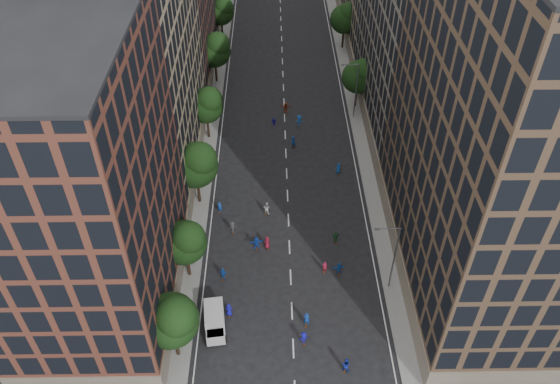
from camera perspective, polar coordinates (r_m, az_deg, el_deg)
The scene contains 36 objects.
ground at distance 80.58m, azimuth 0.56°, elevation 5.80°, with size 240.00×240.00×0.00m, color black.
sidewalk_left at distance 87.32m, azimuth -7.54°, elevation 8.59°, with size 4.00×105.00×0.15m, color slate.
sidewalk_right at distance 87.80m, azimuth 8.39°, elevation 8.70°, with size 4.00×105.00×0.15m, color slate.
bldg_left_a at distance 51.46m, azimuth -20.22°, elevation -0.03°, with size 14.00×22.00×30.00m, color #582D21.
bldg_left_b at distance 69.63m, azimuth -15.61°, elevation 14.45°, with size 14.00×26.00×34.00m, color #948261.
bldg_right_a at distance 53.91m, azimuth 22.06°, elevation 5.58°, with size 14.00×30.00×36.00m, color #4C3828.
bldg_right_b at distance 78.62m, azimuth 15.23°, elevation 17.27°, with size 14.00×28.00×33.00m, color #665E54.
tree_left_0 at distance 51.26m, azimuth -11.18°, elevation -12.92°, with size 5.20×5.20×8.83m.
tree_left_1 at distance 57.86m, azimuth -9.84°, elevation -5.09°, with size 4.80×4.80×8.21m.
tree_left_2 at distance 66.07m, azimuth -8.72°, elevation 2.95°, with size 5.60×5.60×9.45m.
tree_left_3 at distance 77.74m, azimuth -7.66°, elevation 9.09°, with size 5.00×5.00×8.58m.
tree_left_4 at distance 91.45m, azimuth -6.79°, elevation 14.62°, with size 5.40×5.40×9.08m.
tree_left_5 at distance 106.10m, azimuth -6.11°, elevation 18.34°, with size 4.80×4.80×8.33m.
tree_right_a at distance 85.17m, azimuth 8.31°, elevation 11.97°, with size 5.00×5.00×8.39m.
tree_right_b at distance 102.74m, azimuth 6.90°, elevation 17.65°, with size 5.20×5.20×8.83m.
streetlamp_near at distance 57.43m, azimuth 11.69°, elevation -6.44°, with size 2.64×0.22×9.06m.
streetlamp_far at distance 82.80m, azimuth 7.82°, elevation 10.73°, with size 2.64×0.22×9.06m.
cargo_van at distance 56.41m, azimuth -6.84°, elevation -13.22°, with size 2.55×4.57×2.33m.
skater_0 at distance 57.57m, azimuth -5.34°, elevation -12.17°, with size 0.79×0.51×1.61m, color #1615AB.
skater_1 at distance 56.56m, azimuth 2.77°, elevation -13.15°, with size 0.68×0.44×1.86m, color #123897.
skater_2 at distance 54.13m, azimuth 6.88°, elevation -17.49°, with size 0.85×0.66×1.74m, color #1428A5.
skater_3 at distance 55.48m, azimuth 2.48°, elevation -15.02°, with size 1.01×0.58×1.56m, color #121397.
skater_4 at distance 60.55m, azimuth -5.96°, elevation -8.53°, with size 0.97×0.41×1.66m, color blue.
skater_5 at distance 61.16m, azimuth 6.16°, elevation -7.98°, with size 1.42×0.45×1.53m, color #124297.
skater_6 at distance 63.37m, azimuth -1.36°, elevation -5.31°, with size 0.81×0.53×1.66m, color maroon.
skater_7 at distance 61.15m, azimuth 4.68°, elevation -7.83°, with size 0.57×0.37×1.55m, color #AC1C3A.
skater_8 at distance 67.42m, azimuth -1.40°, elevation -1.72°, with size 0.84×0.66×1.73m, color silver.
skater_9 at distance 65.33m, azimuth -4.98°, elevation -3.73°, with size 1.05×0.60×1.62m, color #3A3A3F.
skater_10 at distance 64.24m, azimuth 5.84°, elevation -4.74°, with size 0.99×0.41×1.69m, color #1B5A28.
skater_11 at distance 63.29m, azimuth -2.49°, elevation -5.37°, with size 1.61×0.51×1.74m, color #1645BA.
skater_12 at distance 73.88m, azimuth 6.11°, elevation 2.46°, with size 0.75×0.49×1.53m, color #1446A3.
skater_13 at distance 68.04m, azimuth -6.32°, elevation -1.60°, with size 0.59×0.39×1.61m, color #1649B8.
skater_14 at distance 77.96m, azimuth 1.35°, elevation 5.21°, with size 0.87×0.68×1.80m, color #13409E.
skater_15 at distance 82.43m, azimuth 2.01°, elevation 7.43°, with size 1.14×0.66×1.76m, color blue.
skater_16 at distance 82.24m, azimuth -0.64°, elevation 7.28°, with size 0.91×0.38×1.55m, color #1E15AF.
skater_17 at distance 85.48m, azimuth 0.60°, elevation 8.81°, with size 1.58×0.50×1.71m, color #A53A1B.
Camera 1 is at (-1.76, -25.41, 47.02)m, focal length 35.00 mm.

